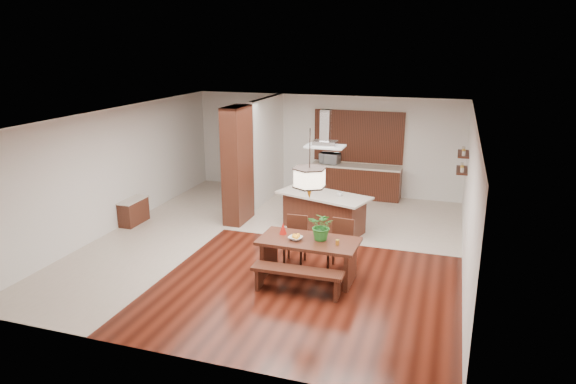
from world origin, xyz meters
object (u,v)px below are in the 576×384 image
(dining_chair_right, at_px, (340,246))
(foliage_plant, at_px, (322,226))
(dining_bench, at_px, (297,281))
(pendant_lantern, at_px, (310,164))
(kitchen_island, at_px, (324,211))
(dining_table, at_px, (309,250))
(fruit_bowl, at_px, (295,238))
(hallway_console, at_px, (134,212))
(microwave, at_px, (330,158))
(range_hood, at_px, (325,129))
(dining_chair_left, at_px, (295,241))
(island_cup, at_px, (340,194))

(dining_chair_right, xyz_separation_m, foliage_plant, (-0.24, -0.49, 0.56))
(dining_bench, xyz_separation_m, pendant_lantern, (0.02, 0.68, 2.01))
(pendant_lantern, distance_m, kitchen_island, 3.23)
(dining_table, relative_size, pendant_lantern, 1.45)
(dining_chair_right, distance_m, fruit_bowl, 1.01)
(hallway_console, distance_m, dining_table, 5.24)
(kitchen_island, relative_size, microwave, 4.27)
(dining_chair_right, distance_m, kitchen_island, 2.27)
(dining_chair_right, relative_size, foliage_plant, 1.81)
(dining_bench, distance_m, pendant_lantern, 2.12)
(foliage_plant, bearing_deg, dining_bench, -108.69)
(dining_table, bearing_deg, dining_chair_right, 49.41)
(foliage_plant, height_order, range_hood, range_hood)
(hallway_console, height_order, foliage_plant, foliage_plant)
(fruit_bowl, distance_m, range_hood, 3.21)
(dining_bench, height_order, fruit_bowl, fruit_bowl)
(hallway_console, height_order, range_hood, range_hood)
(range_hood, bearing_deg, dining_chair_right, -67.81)
(foliage_plant, relative_size, range_hood, 0.62)
(fruit_bowl, bearing_deg, dining_bench, -69.43)
(dining_table, distance_m, dining_bench, 0.76)
(dining_table, height_order, microwave, microwave)
(dining_bench, bearing_deg, foliage_plant, 71.31)
(hallway_console, xyz_separation_m, range_hood, (4.61, 1.05, 2.15))
(dining_table, bearing_deg, microwave, 99.65)
(dining_table, relative_size, dining_chair_right, 1.89)
(dining_chair_left, xyz_separation_m, kitchen_island, (0.08, 2.08, -0.02))
(hallway_console, xyz_separation_m, dining_chair_right, (5.47, -1.05, 0.19))
(fruit_bowl, relative_size, kitchen_island, 0.11)
(kitchen_island, distance_m, microwave, 3.10)
(foliage_plant, xyz_separation_m, kitchen_island, (-0.61, 2.59, -0.60))
(dining_bench, xyz_separation_m, dining_chair_left, (-0.44, 1.26, 0.25))
(hallway_console, bearing_deg, foliage_plant, -16.47)
(dining_chair_left, relative_size, kitchen_island, 0.41)
(pendant_lantern, xyz_separation_m, range_hood, (-0.38, 2.67, 0.22))
(dining_chair_left, height_order, range_hood, range_hood)
(dining_chair_right, xyz_separation_m, fruit_bowl, (-0.72, -0.64, 0.31))
(dining_chair_right, xyz_separation_m, kitchen_island, (-0.86, 2.10, -0.04))
(dining_table, xyz_separation_m, range_hood, (-0.38, 2.67, 1.89))
(dining_table, bearing_deg, foliage_plant, 16.74)
(hallway_console, distance_m, island_cup, 5.14)
(pendant_lantern, relative_size, microwave, 2.35)
(dining_bench, distance_m, dining_chair_left, 1.36)
(dining_bench, xyz_separation_m, foliage_plant, (0.25, 0.75, 0.83))
(dining_bench, height_order, range_hood, range_hood)
(hallway_console, bearing_deg, dining_bench, -24.78)
(kitchen_island, bearing_deg, island_cup, 8.23)
(island_cup, height_order, microwave, microwave)
(dining_chair_left, bearing_deg, dining_table, -54.65)
(pendant_lantern, distance_m, foliage_plant, 1.21)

